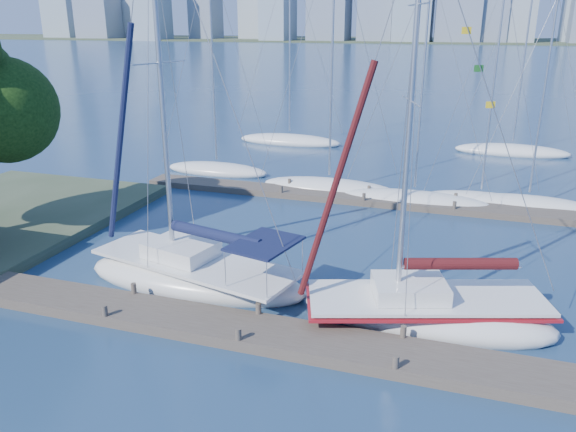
% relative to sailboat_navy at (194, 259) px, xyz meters
% --- Properties ---
extents(ground, '(700.00, 700.00, 0.00)m').
position_rel_sailboat_navy_xyz_m(ground, '(3.50, -2.95, -1.15)').
color(ground, navy).
rests_on(ground, ground).
extents(near_dock, '(26.00, 2.00, 0.40)m').
position_rel_sailboat_navy_xyz_m(near_dock, '(3.50, -2.95, -0.95)').
color(near_dock, '#483D35').
rests_on(near_dock, ground).
extents(far_dock, '(30.00, 1.80, 0.36)m').
position_rel_sailboat_navy_xyz_m(far_dock, '(5.50, 13.05, -0.97)').
color(far_dock, '#483D35').
rests_on(far_dock, ground).
extents(far_shore, '(800.00, 100.00, 1.50)m').
position_rel_sailboat_navy_xyz_m(far_shore, '(3.50, 317.05, -1.15)').
color(far_shore, '#38472D').
rests_on(far_shore, ground).
extents(sailboat_navy, '(9.80, 5.08, 15.47)m').
position_rel_sailboat_navy_xyz_m(sailboat_navy, '(0.00, 0.00, 0.00)').
color(sailboat_navy, white).
rests_on(sailboat_navy, ground).
extents(sailboat_maroon, '(9.23, 5.45, 13.83)m').
position_rel_sailboat_navy_xyz_m(sailboat_maroon, '(9.02, -0.16, -0.10)').
color(sailboat_maroon, white).
rests_on(sailboat_maroon, ground).
extents(bg_boat_0, '(7.70, 5.05, 14.62)m').
position_rel_sailboat_navy_xyz_m(bg_boat_0, '(-6.69, 16.49, -0.87)').
color(bg_boat_0, white).
rests_on(bg_boat_0, ground).
extents(bg_boat_1, '(8.83, 5.26, 15.43)m').
position_rel_sailboat_navy_xyz_m(bg_boat_1, '(1.87, 14.57, -0.86)').
color(bg_boat_1, white).
rests_on(bg_boat_1, ground).
extents(bg_boat_2, '(8.96, 4.36, 13.14)m').
position_rel_sailboat_navy_xyz_m(bg_boat_2, '(7.19, 13.62, -0.90)').
color(bg_boat_2, white).
rests_on(bg_boat_2, ground).
extents(bg_boat_3, '(6.93, 3.87, 12.63)m').
position_rel_sailboat_navy_xyz_m(bg_boat_3, '(10.88, 14.89, -0.91)').
color(bg_boat_3, white).
rests_on(bg_boat_3, ground).
extents(bg_boat_4, '(7.61, 4.68, 11.68)m').
position_rel_sailboat_navy_xyz_m(bg_boat_4, '(13.45, 14.85, -0.91)').
color(bg_boat_4, white).
rests_on(bg_boat_4, ground).
extents(bg_boat_6, '(9.40, 4.33, 15.71)m').
position_rel_sailboat_navy_xyz_m(bg_boat_6, '(-4.94, 27.64, -0.85)').
color(bg_boat_6, white).
rests_on(bg_boat_6, ground).
extents(bg_boat_7, '(9.02, 3.51, 16.25)m').
position_rel_sailboat_navy_xyz_m(bg_boat_7, '(13.25, 29.20, -0.85)').
color(bg_boat_7, white).
rests_on(bg_boat_7, ground).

